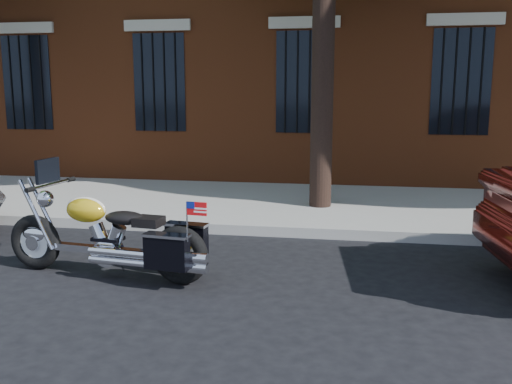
# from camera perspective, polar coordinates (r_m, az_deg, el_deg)

# --- Properties ---
(ground) EXTENTS (120.00, 120.00, 0.00)m
(ground) POSITION_cam_1_polar(r_m,az_deg,el_deg) (6.88, 0.68, -7.28)
(ground) COLOR black
(ground) RESTS_ON ground
(curb) EXTENTS (40.00, 0.16, 0.15)m
(curb) POSITION_cam_1_polar(r_m,az_deg,el_deg) (8.17, 2.23, -3.89)
(curb) COLOR gray
(curb) RESTS_ON ground
(sidewalk) EXTENTS (40.00, 3.60, 0.15)m
(sidewalk) POSITION_cam_1_polar(r_m,az_deg,el_deg) (9.99, 3.67, -1.28)
(sidewalk) COLOR gray
(sidewalk) RESTS_ON ground
(motorcycle) EXTENTS (2.53, 0.92, 1.30)m
(motorcycle) POSITION_cam_1_polar(r_m,az_deg,el_deg) (6.49, -13.98, -4.63)
(motorcycle) COLOR black
(motorcycle) RESTS_ON ground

